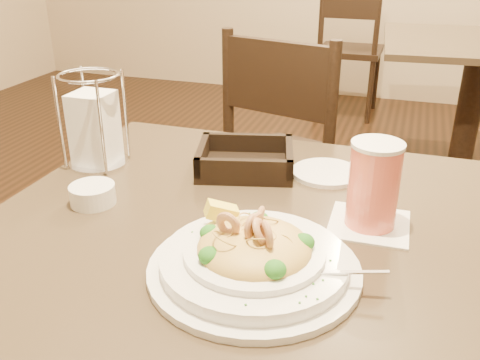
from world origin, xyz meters
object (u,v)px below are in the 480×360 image
(background_table, at_px, (473,87))
(dining_chair_far, at_px, (350,45))
(side_plate, at_px, (326,173))
(bread_basket, at_px, (245,162))
(dining_chair_near, at_px, (294,158))
(butter_ramekin, at_px, (93,194))
(main_table, at_px, (237,330))
(drink_glass, at_px, (373,186))
(pasta_bowl, at_px, (254,256))
(napkin_caddy, at_px, (94,126))

(background_table, distance_m, dining_chair_far, 1.18)
(dining_chair_far, distance_m, side_plate, 2.74)
(bread_basket, bearing_deg, side_plate, 10.47)
(dining_chair_near, height_order, butter_ramekin, dining_chair_near)
(background_table, bearing_deg, main_table, -104.93)
(bread_basket, bearing_deg, drink_glass, -29.74)
(dining_chair_far, relative_size, drink_glass, 6.03)
(dining_chair_far, relative_size, butter_ramekin, 10.94)
(background_table, height_order, dining_chair_far, dining_chair_far)
(main_table, relative_size, pasta_bowl, 2.53)
(dining_chair_near, distance_m, dining_chair_far, 2.09)
(main_table, distance_m, bread_basket, 0.35)
(drink_glass, relative_size, butter_ramekin, 1.81)
(background_table, xyz_separation_m, napkin_caddy, (-0.93, -1.89, 0.32))
(dining_chair_near, relative_size, napkin_caddy, 4.55)
(dining_chair_near, height_order, dining_chair_far, same)
(napkin_caddy, distance_m, side_plate, 0.51)
(pasta_bowl, bearing_deg, dining_chair_near, 99.10)
(main_table, xyz_separation_m, bread_basket, (-0.06, 0.24, 0.25))
(bread_basket, height_order, butter_ramekin, bread_basket)
(background_table, bearing_deg, dining_chair_far, 128.40)
(side_plate, bearing_deg, bread_basket, -169.53)
(main_table, height_order, dining_chair_near, dining_chair_near)
(pasta_bowl, xyz_separation_m, napkin_caddy, (-0.45, 0.29, 0.06))
(main_table, distance_m, napkin_caddy, 0.52)
(pasta_bowl, xyz_separation_m, drink_glass, (0.15, 0.20, 0.05))
(main_table, bearing_deg, dining_chair_far, 93.53)
(main_table, height_order, side_plate, side_plate)
(dining_chair_far, bearing_deg, drink_glass, 98.57)
(dining_chair_far, bearing_deg, dining_chair_near, 93.13)
(pasta_bowl, relative_size, napkin_caddy, 1.74)
(dining_chair_near, height_order, side_plate, dining_chair_near)
(drink_glass, height_order, bread_basket, drink_glass)
(butter_ramekin, bearing_deg, dining_chair_near, 77.93)
(drink_glass, distance_m, side_plate, 0.23)
(main_table, relative_size, bread_basket, 3.84)
(main_table, bearing_deg, dining_chair_near, 95.98)
(pasta_bowl, relative_size, side_plate, 2.44)
(side_plate, bearing_deg, pasta_bowl, -96.12)
(background_table, distance_m, side_plate, 1.85)
(dining_chair_near, distance_m, butter_ramekin, 0.95)
(main_table, xyz_separation_m, dining_chair_near, (-0.09, 0.89, -0.00))
(side_plate, bearing_deg, dining_chair_far, 96.21)
(background_table, distance_m, butter_ramekin, 2.23)
(dining_chair_near, xyz_separation_m, bread_basket, (0.03, -0.66, 0.25))
(dining_chair_far, bearing_deg, napkin_caddy, 86.71)
(background_table, distance_m, dining_chair_near, 1.33)
(drink_glass, height_order, side_plate, drink_glass)
(dining_chair_near, relative_size, pasta_bowl, 2.62)
(main_table, xyz_separation_m, pasta_bowl, (0.07, -0.12, 0.26))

